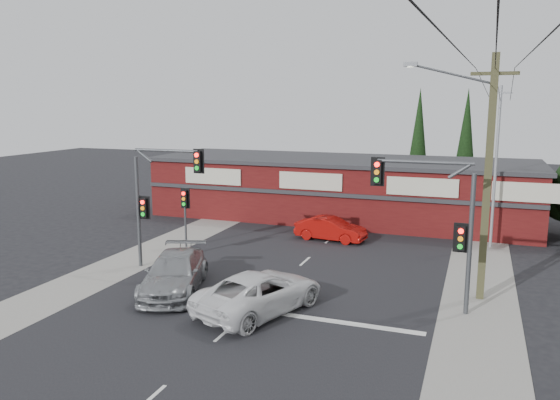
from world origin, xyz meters
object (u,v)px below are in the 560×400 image
(white_suv, at_px, (260,292))
(utility_pole, at_px, (485,170))
(silver_suv, at_px, (174,273))
(red_sedan, at_px, (331,229))
(shop_building, at_px, (341,188))

(white_suv, relative_size, utility_pole, 0.57)
(silver_suv, distance_m, utility_pole, 13.62)
(red_sedan, bearing_deg, shop_building, 16.28)
(white_suv, relative_size, red_sedan, 1.36)
(shop_building, height_order, utility_pole, utility_pole)
(white_suv, xyz_separation_m, utility_pole, (7.97, 4.48, 4.60))
(white_suv, distance_m, silver_suv, 4.43)
(silver_suv, xyz_separation_m, red_sedan, (4.02, 11.00, -0.12))
(white_suv, height_order, utility_pole, utility_pole)
(silver_suv, distance_m, red_sedan, 11.71)
(white_suv, bearing_deg, red_sedan, -68.81)
(utility_pole, bearing_deg, silver_suv, -163.60)
(shop_building, relative_size, utility_pole, 2.73)
(red_sedan, height_order, utility_pole, utility_pole)
(red_sedan, bearing_deg, silver_suv, 166.97)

